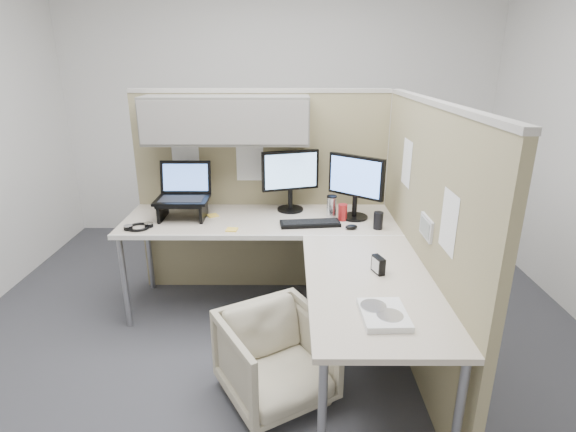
{
  "coord_description": "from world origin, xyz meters",
  "views": [
    {
      "loc": [
        0.11,
        -2.57,
        1.84
      ],
      "look_at": [
        0.1,
        0.25,
        0.85
      ],
      "focal_mm": 28.0,
      "sensor_mm": 36.0,
      "label": 1
    }
  ],
  "objects_px": {
    "office_chair": "(276,354)",
    "keyboard": "(310,224)",
    "desk": "(292,246)",
    "monitor_left": "(290,176)"
  },
  "relations": [
    {
      "from": "office_chair",
      "to": "keyboard",
      "type": "height_order",
      "value": "keyboard"
    },
    {
      "from": "desk",
      "to": "keyboard",
      "type": "xyz_separation_m",
      "value": [
        0.13,
        0.27,
        0.05
      ]
    },
    {
      "from": "monitor_left",
      "to": "keyboard",
      "type": "height_order",
      "value": "monitor_left"
    },
    {
      "from": "desk",
      "to": "keyboard",
      "type": "distance_m",
      "value": 0.31
    },
    {
      "from": "monitor_left",
      "to": "keyboard",
      "type": "distance_m",
      "value": 0.44
    },
    {
      "from": "office_chair",
      "to": "monitor_left",
      "type": "xyz_separation_m",
      "value": [
        0.08,
        1.19,
        0.72
      ]
    },
    {
      "from": "desk",
      "to": "monitor_left",
      "type": "distance_m",
      "value": 0.68
    },
    {
      "from": "office_chair",
      "to": "desk",
      "type": "bearing_deg",
      "value": 51.47
    },
    {
      "from": "desk",
      "to": "keyboard",
      "type": "height_order",
      "value": "keyboard"
    },
    {
      "from": "monitor_left",
      "to": "office_chair",
      "type": "bearing_deg",
      "value": -110.84
    }
  ]
}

